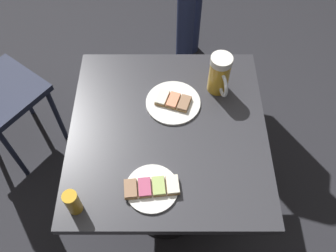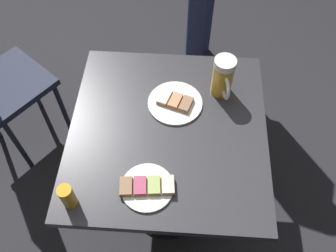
# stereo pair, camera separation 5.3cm
# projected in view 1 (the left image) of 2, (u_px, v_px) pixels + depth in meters

# --- Properties ---
(ground_plane) EXTENTS (6.00, 6.00, 0.00)m
(ground_plane) POSITION_uv_depth(u_px,v_px,m) (168.00, 200.00, 2.05)
(ground_plane) COLOR #28282D
(cafe_table) EXTENTS (0.78, 0.82, 0.74)m
(cafe_table) POSITION_uv_depth(u_px,v_px,m) (168.00, 148.00, 1.56)
(cafe_table) COLOR black
(cafe_table) RESTS_ON ground_plane
(plate_near) EXTENTS (0.23, 0.23, 0.03)m
(plate_near) POSITION_uv_depth(u_px,v_px,m) (173.00, 102.00, 1.50)
(plate_near) COLOR white
(plate_near) RESTS_ON cafe_table
(plate_far) EXTENTS (0.20, 0.19, 0.03)m
(plate_far) POSITION_uv_depth(u_px,v_px,m) (152.00, 188.00, 1.28)
(plate_far) COLOR white
(plate_far) RESTS_ON cafe_table
(beer_mug) EXTENTS (0.09, 0.15, 0.18)m
(beer_mug) POSITION_uv_depth(u_px,v_px,m) (219.00, 75.00, 1.47)
(beer_mug) COLOR gold
(beer_mug) RESTS_ON cafe_table
(beer_glass_small) EXTENTS (0.05, 0.05, 0.11)m
(beer_glass_small) POSITION_uv_depth(u_px,v_px,m) (73.00, 203.00, 1.21)
(beer_glass_small) COLOR gold
(beer_glass_small) RESTS_ON cafe_table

